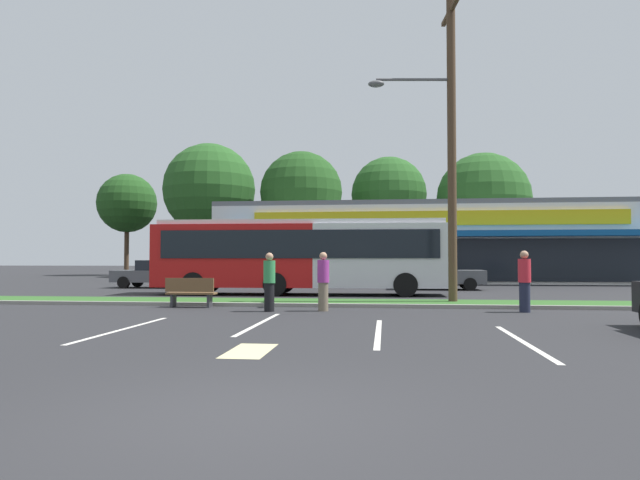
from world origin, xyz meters
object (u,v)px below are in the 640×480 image
(car_1, at_px, (440,275))
(pedestrian_mid, at_px, (269,282))
(car_0, at_px, (155,274))
(utility_pole, at_px, (448,138))
(pedestrian_near_bench, at_px, (323,281))
(bus_stop_bench, at_px, (191,292))
(city_bus, at_px, (301,254))
(pedestrian_by_pole, at_px, (525,281))

(car_1, relative_size, pedestrian_mid, 2.47)
(car_0, height_order, pedestrian_mid, pedestrian_mid)
(utility_pole, relative_size, pedestrian_near_bench, 6.10)
(utility_pole, height_order, pedestrian_mid, utility_pole)
(utility_pole, bearing_deg, car_0, 146.03)
(bus_stop_bench, bearing_deg, utility_pole, -166.43)
(city_bus, relative_size, car_1, 2.98)
(city_bus, bearing_deg, pedestrian_mid, -89.54)
(city_bus, xyz_separation_m, car_1, (6.42, 4.84, -1.01))
(pedestrian_near_bench, bearing_deg, city_bus, 172.39)
(car_1, bearing_deg, pedestrian_by_pole, -83.93)
(city_bus, height_order, car_1, city_bus)
(city_bus, distance_m, pedestrian_mid, 8.08)
(car_0, bearing_deg, pedestrian_mid, 124.64)
(utility_pole, relative_size, pedestrian_by_pole, 5.97)
(utility_pole, xyz_separation_m, car_0, (-14.55, 9.81, -4.99))
(city_bus, relative_size, car_0, 3.01)
(car_0, distance_m, pedestrian_near_bench, 16.45)
(city_bus, distance_m, car_1, 8.10)
(city_bus, bearing_deg, pedestrian_near_bench, -77.94)
(bus_stop_bench, xyz_separation_m, car_0, (-6.14, 11.84, 0.26))
(utility_pole, bearing_deg, pedestrian_near_bench, -144.91)
(bus_stop_bench, bearing_deg, car_0, -62.57)
(car_1, xyz_separation_m, pedestrian_near_bench, (-4.62, -12.52, 0.13))
(car_1, distance_m, pedestrian_mid, 14.28)
(pedestrian_by_pole, xyz_separation_m, pedestrian_mid, (-7.50, -0.61, -0.03))
(utility_pole, bearing_deg, pedestrian_mid, -150.55)
(car_1, height_order, pedestrian_by_pole, pedestrian_by_pole)
(city_bus, distance_m, pedestrian_near_bench, 7.94)
(utility_pole, relative_size, car_0, 2.53)
(utility_pole, relative_size, car_1, 2.50)
(utility_pole, height_order, city_bus, utility_pole)
(utility_pole, xyz_separation_m, car_1, (0.60, 9.70, -4.99))
(utility_pole, xyz_separation_m, city_bus, (-5.82, 4.86, -3.98))
(utility_pole, distance_m, city_bus, 8.56)
(pedestrian_near_bench, height_order, pedestrian_mid, pedestrian_near_bench)
(car_0, distance_m, pedestrian_mid, 15.76)
(bus_stop_bench, distance_m, pedestrian_mid, 3.06)
(bus_stop_bench, relative_size, car_0, 0.37)
(car_1, xyz_separation_m, pedestrian_by_pole, (1.30, -12.25, 0.15))
(pedestrian_by_pole, bearing_deg, utility_pole, -54.64)
(bus_stop_bench, distance_m, pedestrian_near_bench, 4.48)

